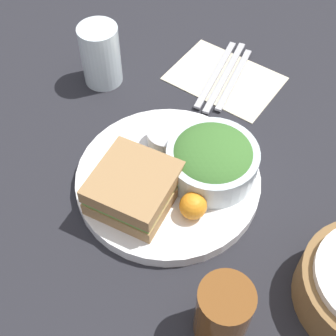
{
  "coord_description": "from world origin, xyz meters",
  "views": [
    {
      "loc": [
        0.34,
        0.24,
        0.6
      ],
      "look_at": [
        0.0,
        0.0,
        0.04
      ],
      "focal_mm": 50.0,
      "sensor_mm": 36.0,
      "label": 1
    }
  ],
  "objects_px": {
    "fork": "(216,74)",
    "drink_glass": "(223,313)",
    "salad_bowl": "(212,159)",
    "knife": "(225,76)",
    "dressing_cup": "(167,138)",
    "sandwich": "(134,188)",
    "water_glass": "(101,55)",
    "plate": "(168,180)",
    "spoon": "(234,79)"
  },
  "relations": [
    {
      "from": "sandwich",
      "to": "drink_glass",
      "type": "relative_size",
      "value": 1.24
    },
    {
      "from": "plate",
      "to": "drink_glass",
      "type": "xyz_separation_m",
      "value": [
        0.14,
        0.18,
        0.04
      ]
    },
    {
      "from": "sandwich",
      "to": "fork",
      "type": "relative_size",
      "value": 0.66
    },
    {
      "from": "salad_bowl",
      "to": "water_glass",
      "type": "xyz_separation_m",
      "value": [
        -0.08,
        -0.29,
        0.0
      ]
    },
    {
      "from": "sandwich",
      "to": "dressing_cup",
      "type": "xyz_separation_m",
      "value": [
        -0.11,
        -0.02,
        -0.01
      ]
    },
    {
      "from": "salad_bowl",
      "to": "drink_glass",
      "type": "relative_size",
      "value": 1.33
    },
    {
      "from": "sandwich",
      "to": "spoon",
      "type": "xyz_separation_m",
      "value": [
        -0.32,
        -0.02,
        -0.04
      ]
    },
    {
      "from": "sandwich",
      "to": "spoon",
      "type": "distance_m",
      "value": 0.33
    },
    {
      "from": "plate",
      "to": "salad_bowl",
      "type": "relative_size",
      "value": 2.05
    },
    {
      "from": "plate",
      "to": "knife",
      "type": "xyz_separation_m",
      "value": [
        -0.26,
        -0.05,
        -0.0
      ]
    },
    {
      "from": "salad_bowl",
      "to": "dressing_cup",
      "type": "distance_m",
      "value": 0.09
    },
    {
      "from": "salad_bowl",
      "to": "dressing_cup",
      "type": "relative_size",
      "value": 2.22
    },
    {
      "from": "knife",
      "to": "salad_bowl",
      "type": "bearing_deg",
      "value": -166.01
    },
    {
      "from": "fork",
      "to": "dressing_cup",
      "type": "bearing_deg",
      "value": 177.36
    },
    {
      "from": "spoon",
      "to": "dressing_cup",
      "type": "bearing_deg",
      "value": 167.61
    },
    {
      "from": "fork",
      "to": "spoon",
      "type": "bearing_deg",
      "value": -90.0
    },
    {
      "from": "water_glass",
      "to": "drink_glass",
      "type": "bearing_deg",
      "value": 57.15
    },
    {
      "from": "spoon",
      "to": "water_glass",
      "type": "relative_size",
      "value": 1.54
    },
    {
      "from": "sandwich",
      "to": "dressing_cup",
      "type": "relative_size",
      "value": 2.07
    },
    {
      "from": "sandwich",
      "to": "water_glass",
      "type": "distance_m",
      "value": 0.29
    },
    {
      "from": "salad_bowl",
      "to": "spoon",
      "type": "distance_m",
      "value": 0.24
    },
    {
      "from": "sandwich",
      "to": "water_glass",
      "type": "bearing_deg",
      "value": -130.52
    },
    {
      "from": "drink_glass",
      "to": "dressing_cup",
      "type": "bearing_deg",
      "value": -131.32
    },
    {
      "from": "dressing_cup",
      "to": "knife",
      "type": "relative_size",
      "value": 0.31
    },
    {
      "from": "sandwich",
      "to": "fork",
      "type": "bearing_deg",
      "value": -170.24
    },
    {
      "from": "plate",
      "to": "knife",
      "type": "bearing_deg",
      "value": -168.45
    },
    {
      "from": "salad_bowl",
      "to": "knife",
      "type": "xyz_separation_m",
      "value": [
        -0.21,
        -0.1,
        -0.05
      ]
    },
    {
      "from": "sandwich",
      "to": "salad_bowl",
      "type": "relative_size",
      "value": 0.93
    },
    {
      "from": "spoon",
      "to": "salad_bowl",
      "type": "bearing_deg",
      "value": -170.31
    },
    {
      "from": "dressing_cup",
      "to": "water_glass",
      "type": "distance_m",
      "value": 0.21
    },
    {
      "from": "spoon",
      "to": "plate",
      "type": "bearing_deg",
      "value": 176.1
    },
    {
      "from": "drink_glass",
      "to": "sandwich",
      "type": "bearing_deg",
      "value": -112.45
    },
    {
      "from": "fork",
      "to": "water_glass",
      "type": "height_order",
      "value": "water_glass"
    },
    {
      "from": "salad_bowl",
      "to": "knife",
      "type": "relative_size",
      "value": 0.68
    },
    {
      "from": "fork",
      "to": "knife",
      "type": "relative_size",
      "value": 0.95
    },
    {
      "from": "salad_bowl",
      "to": "fork",
      "type": "bearing_deg",
      "value": -150.32
    },
    {
      "from": "spoon",
      "to": "sandwich",
      "type": "bearing_deg",
      "value": 171.87
    },
    {
      "from": "plate",
      "to": "fork",
      "type": "xyz_separation_m",
      "value": [
        -0.26,
        -0.07,
        -0.0
      ]
    },
    {
      "from": "dressing_cup",
      "to": "fork",
      "type": "height_order",
      "value": "dressing_cup"
    },
    {
      "from": "plate",
      "to": "water_glass",
      "type": "relative_size",
      "value": 2.5
    },
    {
      "from": "sandwich",
      "to": "knife",
      "type": "xyz_separation_m",
      "value": [
        -0.32,
        -0.04,
        -0.04
      ]
    },
    {
      "from": "plate",
      "to": "sandwich",
      "type": "distance_m",
      "value": 0.08
    },
    {
      "from": "plate",
      "to": "salad_bowl",
      "type": "height_order",
      "value": "salad_bowl"
    },
    {
      "from": "plate",
      "to": "water_glass",
      "type": "bearing_deg",
      "value": -118.13
    },
    {
      "from": "fork",
      "to": "drink_glass",
      "type": "bearing_deg",
      "value": -159.14
    },
    {
      "from": "dressing_cup",
      "to": "salad_bowl",
      "type": "bearing_deg",
      "value": 86.73
    },
    {
      "from": "salad_bowl",
      "to": "water_glass",
      "type": "bearing_deg",
      "value": -105.96
    },
    {
      "from": "drink_glass",
      "to": "spoon",
      "type": "bearing_deg",
      "value": -151.77
    },
    {
      "from": "sandwich",
      "to": "dressing_cup",
      "type": "height_order",
      "value": "sandwich"
    },
    {
      "from": "spoon",
      "to": "water_glass",
      "type": "distance_m",
      "value": 0.25
    }
  ]
}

